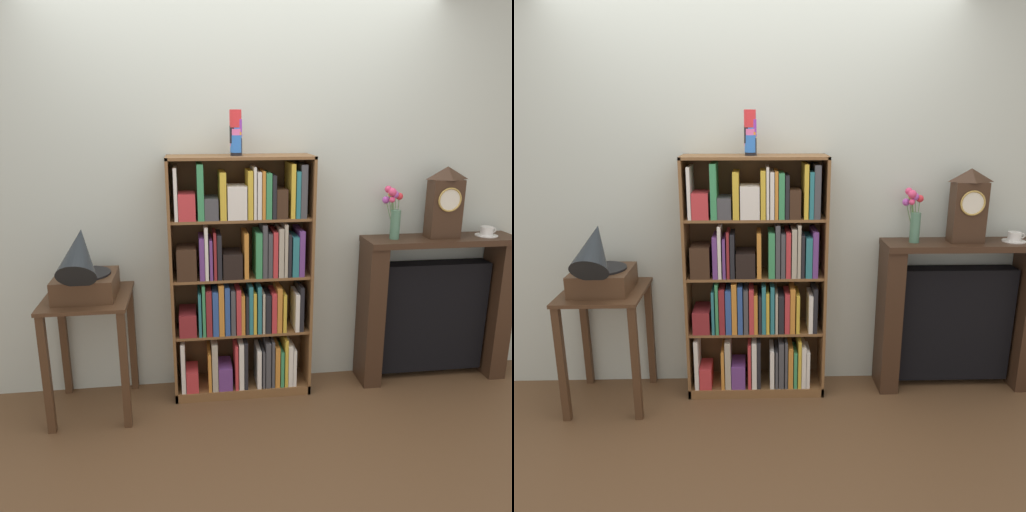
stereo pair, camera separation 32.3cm
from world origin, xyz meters
TOP-DOWN VIEW (x-y plane):
  - ground_plane at (0.00, 0.00)m, footprint 7.91×6.40m
  - wall_back at (0.20, 0.33)m, footprint 4.91×0.08m
  - bookshelf at (0.01, 0.14)m, footprint 0.89×0.28m
  - cup_stack at (-0.02, 0.14)m, footprint 0.07×0.07m
  - side_table_left at (-0.94, 0.03)m, footprint 0.50×0.52m
  - gramophone at (-0.94, -0.03)m, footprint 0.35×0.49m
  - fireplace_mantel at (1.34, 0.17)m, footprint 1.03×0.27m
  - mantel_clock at (1.34, 0.15)m, footprint 0.21×0.13m
  - flower_vase at (1.00, 0.17)m, footprint 0.12×0.12m
  - teacup_with_saucer at (1.66, 0.15)m, footprint 0.15×0.15m

SIDE VIEW (x-z plane):
  - ground_plane at x=0.00m, z-range -0.02..0.00m
  - fireplace_mantel at x=1.34m, z-range -0.01..1.01m
  - side_table_left at x=-0.94m, z-range 0.18..0.93m
  - bookshelf at x=0.01m, z-range -0.04..1.52m
  - gramophone at x=-0.94m, z-range 0.69..1.18m
  - teacup_with_saucer at x=1.66m, z-range 1.01..1.07m
  - flower_vase at x=1.00m, z-range 1.03..1.37m
  - mantel_clock at x=1.34m, z-range 1.02..1.48m
  - wall_back at x=0.20m, z-range 0.00..2.60m
  - cup_stack at x=-0.02m, z-range 1.56..1.83m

